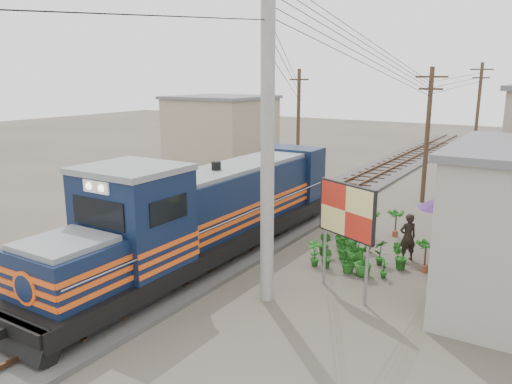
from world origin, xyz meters
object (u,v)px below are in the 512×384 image
Objects in this scene: billboard at (346,214)px; market_umbrella at (449,202)px; locomotive at (207,215)px; vendor at (408,237)px.

billboard reaches higher than market_umbrella.
locomotive is 8.68m from market_umbrella.
market_umbrella is at bearing 177.06° from vendor.
locomotive reaches higher than market_umbrella.
locomotive is 8.87× the size of vendor.
locomotive is 5.39m from billboard.
locomotive is at bearing -147.13° from market_umbrella.
billboard is 4.34m from vendor.
locomotive is at bearing -12.58° from vendor.
locomotive is 7.27m from vendor.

